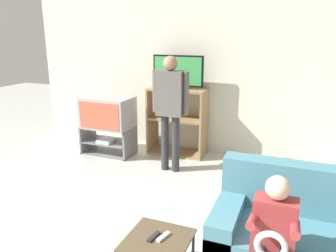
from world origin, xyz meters
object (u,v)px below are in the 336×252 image
object	(u,v)px
television_main	(108,113)
media_shelf	(177,121)
person_seated_child	(273,235)
television_flat	(178,73)
person_standing_adult	(170,103)
remote_control_black	(154,237)
snack_table	(158,243)
tv_stand	(108,140)
couch	(303,241)
remote_control_white	(163,237)

from	to	relation	value
television_main	media_shelf	size ratio (longest dim) A/B	0.72
person_seated_child	television_flat	bearing A→B (deg)	121.97
television_main	person_seated_child	world-z (taller)	person_seated_child
television_main	person_standing_adult	bearing A→B (deg)	-12.21
remote_control_black	person_standing_adult	xyz separation A→B (m)	(-0.69, 2.11, 0.60)
snack_table	tv_stand	bearing A→B (deg)	128.99
television_main	snack_table	world-z (taller)	television_main
television_main	couch	size ratio (longest dim) A/B	0.54
tv_stand	couch	bearing A→B (deg)	-31.58
television_main	remote_control_white	distance (m)	3.06
television_main	television_flat	bearing A→B (deg)	23.34
tv_stand	remote_control_white	xyz separation A→B (m)	(1.97, -2.36, 0.17)
media_shelf	remote_control_black	xyz separation A→B (m)	(0.85, -2.82, -0.16)
remote_control_black	media_shelf	bearing A→B (deg)	116.01
couch	person_seated_child	size ratio (longest dim) A/B	1.46
remote_control_white	person_seated_child	xyz separation A→B (m)	(0.80, 0.04, 0.19)
couch	snack_table	bearing A→B (deg)	-152.68
couch	remote_control_white	bearing A→B (deg)	-153.26
remote_control_black	person_seated_child	xyz separation A→B (m)	(0.87, 0.07, 0.19)
remote_control_white	couch	xyz separation A→B (m)	(1.02, 0.52, -0.11)
media_shelf	person_seated_child	xyz separation A→B (m)	(1.72, -2.75, 0.03)
remote_control_black	television_main	bearing A→B (deg)	137.62
tv_stand	person_seated_child	size ratio (longest dim) A/B	0.85
remote_control_black	remote_control_white	world-z (taller)	same
tv_stand	couch	size ratio (longest dim) A/B	0.58
tv_stand	person_standing_adult	size ratio (longest dim) A/B	0.51
remote_control_black	couch	world-z (taller)	couch
snack_table	remote_control_black	world-z (taller)	remote_control_black
tv_stand	snack_table	world-z (taller)	tv_stand
media_shelf	couch	size ratio (longest dim) A/B	0.75
tv_stand	remote_control_black	bearing A→B (deg)	-51.49
person_seated_child	tv_stand	bearing A→B (deg)	140.13
television_main	remote_control_black	distance (m)	3.03
snack_table	remote_control_black	distance (m)	0.06
remote_control_black	couch	distance (m)	1.23
couch	tv_stand	bearing A→B (deg)	148.42
remote_control_white	television_main	bearing A→B (deg)	144.14
television_main	remote_control_black	world-z (taller)	television_main
snack_table	remote_control_white	size ratio (longest dim) A/B	3.42
remote_control_black	remote_control_white	xyz separation A→B (m)	(0.07, 0.03, 0.00)
media_shelf	television_flat	world-z (taller)	television_flat
tv_stand	person_seated_child	xyz separation A→B (m)	(2.77, -2.31, 0.36)
person_seated_child	remote_control_black	bearing A→B (deg)	-175.36
television_main	person_standing_adult	world-z (taller)	person_standing_adult
television_main	remote_control_black	size ratio (longest dim) A/B	5.43
television_flat	snack_table	world-z (taller)	television_flat
tv_stand	remote_control_black	xyz separation A→B (m)	(1.90, -2.38, 0.17)
media_shelf	television_flat	bearing A→B (deg)	-51.74
television_flat	remote_control_white	size ratio (longest dim) A/B	5.71
media_shelf	remote_control_white	xyz separation A→B (m)	(0.92, -2.79, -0.16)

